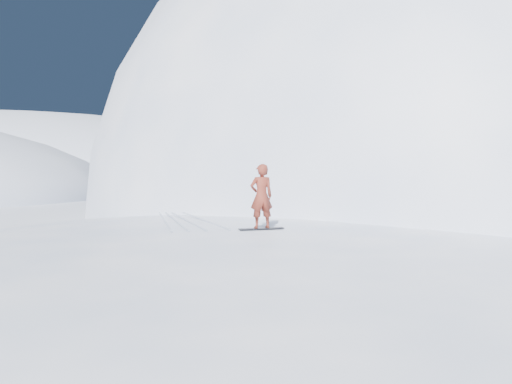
% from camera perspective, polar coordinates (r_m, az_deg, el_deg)
% --- Properties ---
extents(ground, '(400.00, 400.00, 0.00)m').
position_cam_1_polar(ground, '(13.06, -5.94, -16.20)').
color(ground, white).
rests_on(ground, ground).
extents(near_ridge, '(36.00, 28.00, 4.80)m').
position_cam_1_polar(near_ridge, '(16.00, -2.97, -12.57)').
color(near_ridge, white).
rests_on(near_ridge, ground).
extents(summit_peak, '(60.00, 56.00, 56.00)m').
position_cam_1_polar(summit_peak, '(44.77, 21.05, -2.70)').
color(summit_peak, white).
rests_on(summit_peak, ground).
extents(peak_shoulder, '(28.00, 24.00, 18.00)m').
position_cam_1_polar(peak_shoulder, '(34.32, 8.79, -4.22)').
color(peak_shoulder, white).
rests_on(peak_shoulder, ground).
extents(far_ridge_c, '(140.00, 90.00, 36.00)m').
position_cam_1_polar(far_ridge_c, '(128.52, -27.36, 0.75)').
color(far_ridge_c, white).
rests_on(far_ridge_c, ground).
extents(wind_bumps, '(16.00, 14.40, 1.00)m').
position_cam_1_polar(wind_bumps, '(15.05, -8.65, -13.60)').
color(wind_bumps, white).
rests_on(wind_bumps, ground).
extents(snowboard, '(1.46, 0.45, 0.02)m').
position_cam_1_polar(snowboard, '(14.24, 0.67, -4.58)').
color(snowboard, black).
rests_on(snowboard, near_ridge).
extents(snowboarder, '(0.78, 0.57, 2.00)m').
position_cam_1_polar(snowboarder, '(14.15, 0.67, -0.53)').
color(snowboarder, maroon).
rests_on(snowboarder, snowboard).
extents(board_tracks, '(2.42, 5.97, 0.04)m').
position_cam_1_polar(board_tracks, '(16.81, -9.22, -3.43)').
color(board_tracks, silver).
rests_on(board_tracks, ground).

